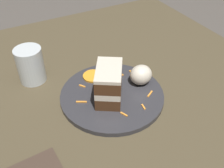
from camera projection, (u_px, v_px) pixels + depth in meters
name	position (u px, v px, depth m)	size (l,w,h in m)	color
ground_plane	(100.00, 121.00, 0.65)	(6.00, 6.00, 0.00)	#4C4742
dining_table	(100.00, 118.00, 0.65)	(1.12, 1.14, 0.02)	#4C422D
plate	(112.00, 95.00, 0.69)	(0.27, 0.27, 0.01)	#333338
cake_slice	(109.00, 84.00, 0.64)	(0.11, 0.12, 0.09)	#4C2D19
cream_dollop	(141.00, 75.00, 0.70)	(0.06, 0.05, 0.05)	silver
orange_garnish	(93.00, 76.00, 0.74)	(0.06, 0.06, 0.01)	orange
carrot_shreds_scatter	(117.00, 89.00, 0.70)	(0.19, 0.18, 0.00)	orange
drinking_glass	(31.00, 67.00, 0.72)	(0.07, 0.07, 0.10)	silver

